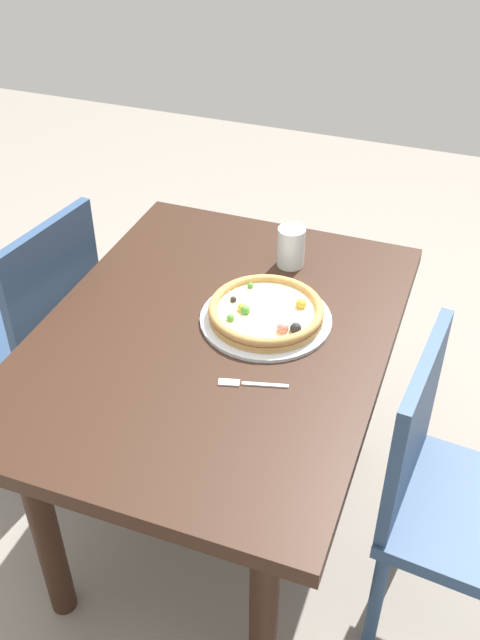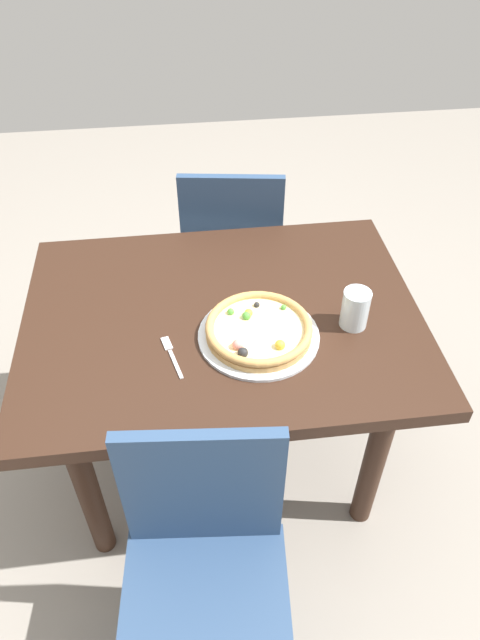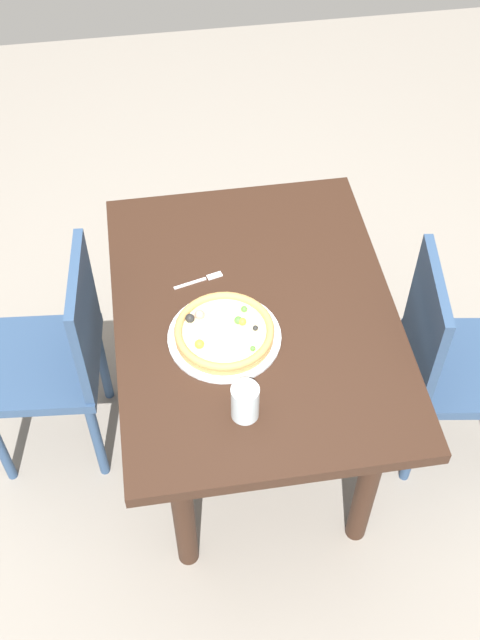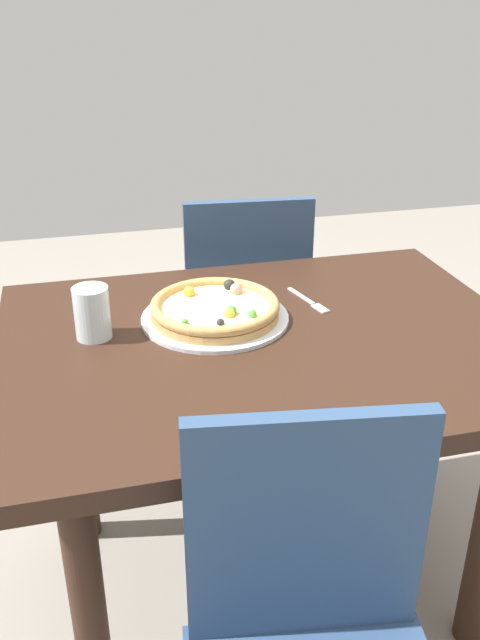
{
  "view_description": "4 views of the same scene",
  "coord_description": "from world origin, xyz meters",
  "px_view_note": "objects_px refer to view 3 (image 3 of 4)",
  "views": [
    {
      "loc": [
        -1.33,
        -0.56,
        1.88
      ],
      "look_at": [
        0.05,
        -0.05,
        0.75
      ],
      "focal_mm": 40.6,
      "sensor_mm": 36.0,
      "label": 1
    },
    {
      "loc": [
        -0.1,
        -1.25,
        1.87
      ],
      "look_at": [
        0.05,
        -0.05,
        0.75
      ],
      "focal_mm": 32.07,
      "sensor_mm": 36.0,
      "label": 2
    },
    {
      "loc": [
        1.54,
        -0.28,
        2.55
      ],
      "look_at": [
        0.05,
        -0.05,
        0.75
      ],
      "focal_mm": 43.22,
      "sensor_mm": 36.0,
      "label": 3
    },
    {
      "loc": [
        0.39,
        1.3,
        1.43
      ],
      "look_at": [
        0.05,
        -0.05,
        0.75
      ],
      "focal_mm": 38.51,
      "sensor_mm": 36.0,
      "label": 4
    }
  ],
  "objects_px": {
    "chair_near": "(57,355)",
    "drinking_glass": "(245,402)",
    "pizza": "(224,331)",
    "fork": "(202,280)",
    "chair_far": "(451,359)",
    "dining_table": "(255,332)",
    "plate": "(224,337)"
  },
  "relations": [
    {
      "from": "drinking_glass",
      "to": "pizza",
      "type": "bearing_deg",
      "value": -175.98
    },
    {
      "from": "plate",
      "to": "chair_far",
      "type": "bearing_deg",
      "value": 89.07
    },
    {
      "from": "dining_table",
      "to": "drinking_glass",
      "type": "xyz_separation_m",
      "value": [
        0.37,
        -0.09,
        0.16
      ]
    },
    {
      "from": "chair_near",
      "to": "pizza",
      "type": "height_order",
      "value": "chair_near"
    },
    {
      "from": "plate",
      "to": "pizza",
      "type": "height_order",
      "value": "pizza"
    },
    {
      "from": "chair_near",
      "to": "chair_far",
      "type": "bearing_deg",
      "value": -94.22
    },
    {
      "from": "chair_near",
      "to": "drinking_glass",
      "type": "bearing_deg",
      "value": -125.44
    },
    {
      "from": "chair_far",
      "to": "drinking_glass",
      "type": "bearing_deg",
      "value": -61.92
    },
    {
      "from": "chair_near",
      "to": "chair_far",
      "type": "distance_m",
      "value": 1.32
    },
    {
      "from": "dining_table",
      "to": "drinking_glass",
      "type": "distance_m",
      "value": 0.42
    },
    {
      "from": "pizza",
      "to": "plate",
      "type": "bearing_deg",
      "value": 43.58
    },
    {
      "from": "chair_near",
      "to": "drinking_glass",
      "type": "distance_m",
      "value": 0.8
    },
    {
      "from": "chair_near",
      "to": "drinking_glass",
      "type": "xyz_separation_m",
      "value": [
        0.48,
        0.56,
        0.3
      ]
    },
    {
      "from": "dining_table",
      "to": "fork",
      "type": "relative_size",
      "value": 7.16
    },
    {
      "from": "dining_table",
      "to": "chair_near",
      "type": "bearing_deg",
      "value": -99.76
    },
    {
      "from": "dining_table",
      "to": "chair_near",
      "type": "distance_m",
      "value": 0.68
    },
    {
      "from": "chair_far",
      "to": "pizza",
      "type": "relative_size",
      "value": 2.95
    },
    {
      "from": "chair_near",
      "to": "pizza",
      "type": "xyz_separation_m",
      "value": [
        0.2,
        0.54,
        0.27
      ]
    },
    {
      "from": "dining_table",
      "to": "pizza",
      "type": "height_order",
      "value": "pizza"
    },
    {
      "from": "dining_table",
      "to": "chair_near",
      "type": "xyz_separation_m",
      "value": [
        -0.11,
        -0.65,
        -0.14
      ]
    },
    {
      "from": "pizza",
      "to": "drinking_glass",
      "type": "height_order",
      "value": "drinking_glass"
    },
    {
      "from": "drinking_glass",
      "to": "chair_near",
      "type": "bearing_deg",
      "value": -130.67
    },
    {
      "from": "pizza",
      "to": "fork",
      "type": "bearing_deg",
      "value": -171.62
    },
    {
      "from": "plate",
      "to": "pizza",
      "type": "relative_size",
      "value": 1.14
    },
    {
      "from": "fork",
      "to": "drinking_glass",
      "type": "height_order",
      "value": "drinking_glass"
    },
    {
      "from": "fork",
      "to": "plate",
      "type": "bearing_deg",
      "value": -96.19
    },
    {
      "from": "fork",
      "to": "drinking_glass",
      "type": "xyz_separation_m",
      "value": [
        0.53,
        0.06,
        0.06
      ]
    },
    {
      "from": "chair_far",
      "to": "plate",
      "type": "distance_m",
      "value": 0.8
    },
    {
      "from": "plate",
      "to": "pizza",
      "type": "bearing_deg",
      "value": -136.42
    },
    {
      "from": "chair_far",
      "to": "drinking_glass",
      "type": "distance_m",
      "value": 0.85
    },
    {
      "from": "pizza",
      "to": "chair_near",
      "type": "bearing_deg",
      "value": -110.62
    },
    {
      "from": "pizza",
      "to": "fork",
      "type": "xyz_separation_m",
      "value": [
        -0.25,
        -0.04,
        -0.03
      ]
    }
  ]
}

